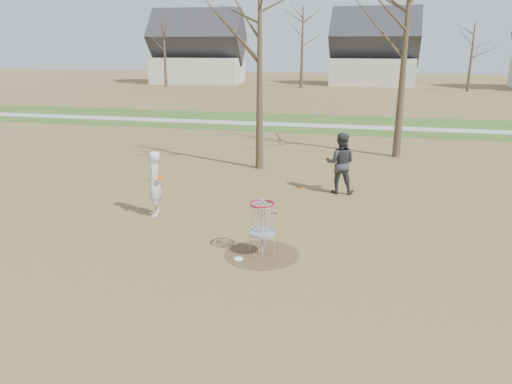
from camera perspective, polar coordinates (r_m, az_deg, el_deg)
ground at (r=12.05m, az=0.69°, el=-7.16°), size 160.00×160.00×0.00m
green_band at (r=32.23m, az=8.90°, el=7.71°), size 160.00×8.00×0.01m
footpath at (r=31.24m, az=8.75°, el=7.46°), size 160.00×1.50×0.01m
dirt_circle at (r=12.05m, az=0.69°, el=-7.14°), size 1.80×1.80×0.01m
player_standing at (r=14.72m, az=-11.59°, el=0.90°), size 0.67×0.82×1.92m
player_throwing at (r=16.93m, az=9.62°, el=3.27°), size 1.00×0.79×2.05m
disc_grounded at (r=11.78m, az=-2.01°, el=-7.64°), size 0.22×0.22×0.02m
discs_in_play at (r=14.12m, az=-2.49°, el=1.04°), size 4.15×0.96×0.33m
disc_golf_basket at (r=11.71m, az=0.71°, el=-3.07°), size 0.64×0.64×1.35m
bare_trees at (r=46.57m, az=13.03°, el=16.75°), size 52.62×44.98×9.00m
houses_row at (r=63.38m, az=15.48°, el=14.77°), size 56.51×10.01×7.26m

